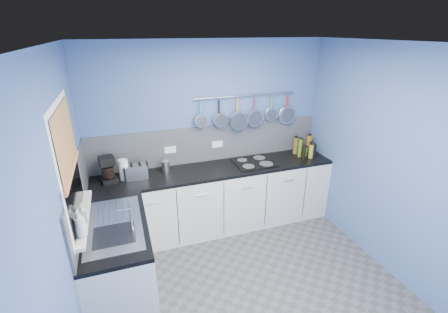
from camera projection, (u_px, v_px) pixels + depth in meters
floor at (251, 287)px, 3.40m from camera, size 3.20×3.00×0.02m
ceiling at (261, 42)px, 2.44m from camera, size 3.20×3.00×0.02m
wall_back at (209, 136)px, 4.24m from camera, size 3.20×0.02×2.50m
wall_front at (375, 313)px, 1.60m from camera, size 3.20×0.02×2.50m
wall_left at (67, 216)px, 2.44m from camera, size 0.02×3.00×2.50m
wall_right at (389, 162)px, 3.40m from camera, size 0.02×3.00×2.50m
backsplash_back at (210, 143)px, 4.26m from camera, size 3.20×0.02×0.50m
backsplash_left at (79, 191)px, 3.01m from camera, size 0.02×1.80×0.50m
cabinet_run_back at (217, 199)px, 4.28m from camera, size 3.20×0.60×0.86m
worktop_back at (217, 170)px, 4.11m from camera, size 3.20×0.60×0.04m
cabinet_run_left at (120, 264)px, 3.11m from camera, size 0.60×1.20×0.86m
worktop_left at (114, 226)px, 2.94m from camera, size 0.60×1.20×0.04m
window_frame at (69, 165)px, 2.60m from camera, size 0.01×1.00×1.10m
window_glass at (70, 165)px, 2.60m from camera, size 0.01×0.90×1.00m
bamboo_blind at (65, 140)px, 2.52m from camera, size 0.01×0.90×0.55m
window_sill at (83, 217)px, 2.80m from camera, size 0.10×0.98×0.03m
sink_unit at (114, 224)px, 2.93m from camera, size 0.50×0.95×0.01m
mixer_tap at (131, 220)px, 2.77m from camera, size 0.12×0.08×0.26m
socket_left at (170, 150)px, 4.09m from camera, size 0.15×0.01×0.09m
socket_right at (217, 144)px, 4.29m from camera, size 0.15×0.01×0.09m
pot_rail at (246, 96)px, 4.14m from camera, size 1.45×0.02×0.02m
soap_bottle_a at (80, 223)px, 2.48m from camera, size 0.09×0.09×0.24m
soap_bottle_b at (83, 213)px, 2.68m from camera, size 0.08×0.08×0.17m
paper_towel at (124, 170)px, 3.76m from camera, size 0.14×0.14×0.25m
coffee_maker at (108, 170)px, 3.68m from camera, size 0.22×0.23×0.32m
toaster at (136, 171)px, 3.81m from camera, size 0.28×0.16×0.18m
canister at (166, 166)px, 3.99m from camera, size 0.13×0.13×0.14m
hob at (254, 162)px, 4.27m from camera, size 0.54×0.48×0.01m
pan_0 at (200, 113)px, 4.01m from camera, size 0.17×0.08×0.36m
pan_1 at (219, 112)px, 4.09m from camera, size 0.19×0.09×0.38m
pan_2 at (237, 113)px, 4.17m from camera, size 0.24×0.12×0.43m
pan_3 at (254, 111)px, 4.25m from camera, size 0.24×0.07×0.43m
pan_4 at (271, 107)px, 4.31m from camera, size 0.18×0.07×0.37m
pan_5 at (287, 108)px, 4.40m from camera, size 0.25×0.05×0.44m
condiment_0 at (309, 144)px, 4.59m from camera, size 0.07×0.07×0.26m
condiment_1 at (301, 146)px, 4.58m from camera, size 0.06×0.06×0.20m
condiment_2 at (296, 146)px, 4.55m from camera, size 0.07×0.07×0.24m
condiment_3 at (311, 149)px, 4.52m from camera, size 0.05×0.05×0.18m
condiment_4 at (306, 151)px, 4.49m from camera, size 0.06×0.06×0.13m
condiment_5 at (300, 148)px, 4.43m from camera, size 0.05×0.05×0.26m
condiment_6 at (314, 151)px, 4.44m from camera, size 0.07×0.07×0.18m
condiment_7 at (311, 151)px, 4.40m from camera, size 0.06×0.06×0.20m
condiment_8 at (304, 153)px, 4.37m from camera, size 0.06×0.06×0.19m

